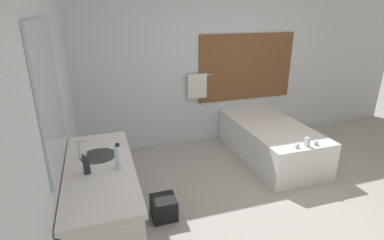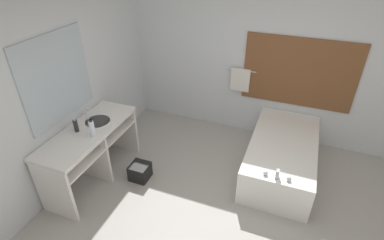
# 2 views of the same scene
# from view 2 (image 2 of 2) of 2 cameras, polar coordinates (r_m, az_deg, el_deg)

# --- Properties ---
(ground_plane) EXTENTS (16.00, 16.00, 0.00)m
(ground_plane) POSITION_cam_2_polar(r_m,az_deg,el_deg) (3.96, 4.71, -18.94)
(ground_plane) COLOR #A8A39E
(ground_plane) RESTS_ON ground
(wall_back_with_blinds) EXTENTS (7.40, 0.13, 2.70)m
(wall_back_with_blinds) POSITION_cam_2_polar(r_m,az_deg,el_deg) (4.99, 13.36, 11.04)
(wall_back_with_blinds) COLOR silver
(wall_back_with_blinds) RESTS_ON ground_plane
(wall_left_with_mirror) EXTENTS (0.08, 7.40, 2.70)m
(wall_left_with_mirror) POSITION_cam_2_polar(r_m,az_deg,el_deg) (4.11, -25.59, 4.06)
(wall_left_with_mirror) COLOR silver
(wall_left_with_mirror) RESTS_ON ground_plane
(vanity_counter) EXTENTS (0.60, 1.54, 0.84)m
(vanity_counter) POSITION_cam_2_polar(r_m,az_deg,el_deg) (4.36, -18.65, -4.05)
(vanity_counter) COLOR white
(vanity_counter) RESTS_ON ground_plane
(sink_faucet) EXTENTS (0.09, 0.04, 0.18)m
(sink_faucet) POSITION_cam_2_polar(r_m,az_deg,el_deg) (4.42, -19.39, 1.16)
(sink_faucet) COLOR silver
(sink_faucet) RESTS_ON vanity_counter
(bathtub) EXTENTS (0.92, 1.80, 0.65)m
(bathtub) POSITION_cam_2_polar(r_m,az_deg,el_deg) (4.64, 16.71, -6.33)
(bathtub) COLOR white
(bathtub) RESTS_ON ground_plane
(water_bottle_1) EXTENTS (0.07, 0.07, 0.24)m
(water_bottle_1) POSITION_cam_2_polar(r_m,az_deg,el_deg) (4.02, -18.50, -1.54)
(water_bottle_1) COLOR white
(water_bottle_1) RESTS_ON vanity_counter
(soap_dispenser) EXTENTS (0.06, 0.06, 0.20)m
(soap_dispenser) POSITION_cam_2_polar(r_m,az_deg,el_deg) (4.19, -21.25, -1.02)
(soap_dispenser) COLOR #28282D
(soap_dispenser) RESTS_ON vanity_counter
(waste_bin) EXTENTS (0.27, 0.27, 0.24)m
(waste_bin) POSITION_cam_2_polar(r_m,az_deg,el_deg) (4.48, -9.87, -9.63)
(waste_bin) COLOR black
(waste_bin) RESTS_ON ground_plane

